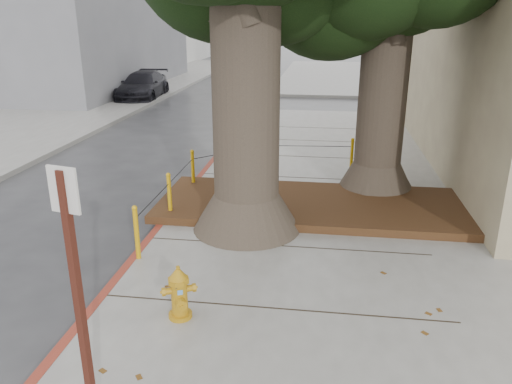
% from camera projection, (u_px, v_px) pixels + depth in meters
% --- Properties ---
extents(ground, '(140.00, 140.00, 0.00)m').
position_uv_depth(ground, '(238.00, 315.00, 7.05)').
color(ground, '#28282B').
rests_on(ground, ground).
extents(sidewalk_far, '(16.00, 20.00, 0.15)m').
position_uv_depth(sidewalk_far, '(400.00, 76.00, 34.23)').
color(sidewalk_far, slate).
rests_on(sidewalk_far, ground).
extents(curb_red, '(0.14, 26.00, 0.16)m').
position_uv_depth(curb_red, '(158.00, 231.00, 9.62)').
color(curb_red, maroon).
rests_on(curb_red, ground).
extents(planter_bed, '(6.40, 2.60, 0.16)m').
position_uv_depth(planter_bed, '(312.00, 205.00, 10.49)').
color(planter_bed, black).
rests_on(planter_bed, sidewalk_main).
extents(bollard_ring, '(3.79, 5.39, 0.95)m').
position_uv_depth(bollard_ring, '(233.00, 175.00, 11.02)').
color(bollard_ring, '#CF970B').
rests_on(bollard_ring, sidewalk_main).
extents(fire_hydrant, '(0.42, 0.42, 0.76)m').
position_uv_depth(fire_hydrant, '(179.00, 293.00, 6.61)').
color(fire_hydrant, '#BC8313').
rests_on(fire_hydrant, sidewalk_main).
extents(signpost, '(0.27, 0.08, 2.75)m').
position_uv_depth(signpost, '(79.00, 302.00, 4.20)').
color(signpost, '#471911').
rests_on(signpost, sidewalk_main).
extents(car_silver, '(3.51, 1.61, 1.17)m').
position_uv_depth(car_silver, '(405.00, 88.00, 24.72)').
color(car_silver, '#9D9DA2').
rests_on(car_silver, ground).
extents(car_red, '(4.11, 1.87, 1.31)m').
position_uv_depth(car_red, '(481.00, 89.00, 24.18)').
color(car_red, maroon).
rests_on(car_red, ground).
extents(car_dark, '(2.18, 4.72, 1.34)m').
position_uv_depth(car_dark, '(143.00, 86.00, 25.08)').
color(car_dark, black).
rests_on(car_dark, ground).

